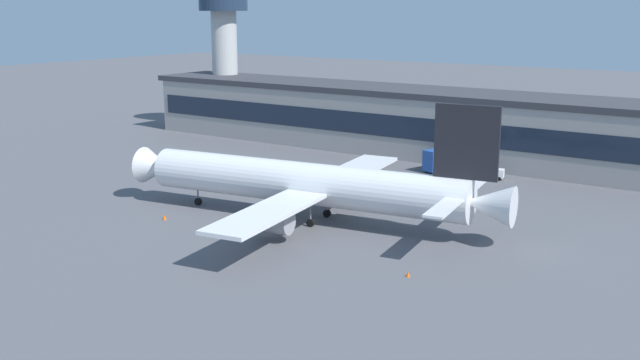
{
  "coord_description": "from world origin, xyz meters",
  "views": [
    {
      "loc": [
        60.28,
        -74.44,
        29.02
      ],
      "look_at": [
        1.83,
        9.59,
        5.0
      ],
      "focal_mm": 40.9,
      "sensor_mm": 36.0,
      "label": 1
    }
  ],
  "objects_px": {
    "airliner": "(309,184)",
    "baggage_tug": "(370,162)",
    "control_tower": "(224,41)",
    "catering_truck": "(440,159)",
    "traffic_cone_3": "(219,228)",
    "traffic_cone_0": "(251,230)",
    "traffic_cone_1": "(165,217)",
    "traffic_cone_2": "(408,274)",
    "follow_me_car": "(491,173)"
  },
  "relations": [
    {
      "from": "baggage_tug",
      "to": "traffic_cone_0",
      "type": "height_order",
      "value": "baggage_tug"
    },
    {
      "from": "airliner",
      "to": "follow_me_car",
      "type": "relative_size",
      "value": 12.16
    },
    {
      "from": "control_tower",
      "to": "traffic_cone_0",
      "type": "bearing_deg",
      "value": -46.0
    },
    {
      "from": "control_tower",
      "to": "traffic_cone_1",
      "type": "bearing_deg",
      "value": -54.12
    },
    {
      "from": "traffic_cone_3",
      "to": "traffic_cone_0",
      "type": "bearing_deg",
      "value": 26.01
    },
    {
      "from": "control_tower",
      "to": "traffic_cone_1",
      "type": "distance_m",
      "value": 85.51
    },
    {
      "from": "follow_me_car",
      "to": "traffic_cone_2",
      "type": "bearing_deg",
      "value": -77.9
    },
    {
      "from": "baggage_tug",
      "to": "catering_truck",
      "type": "height_order",
      "value": "catering_truck"
    },
    {
      "from": "catering_truck",
      "to": "traffic_cone_1",
      "type": "bearing_deg",
      "value": -109.44
    },
    {
      "from": "baggage_tug",
      "to": "traffic_cone_0",
      "type": "bearing_deg",
      "value": -79.51
    },
    {
      "from": "airliner",
      "to": "traffic_cone_3",
      "type": "xyz_separation_m",
      "value": [
        -7.13,
        -10.95,
        -4.97
      ]
    },
    {
      "from": "traffic_cone_1",
      "to": "traffic_cone_2",
      "type": "distance_m",
      "value": 39.06
    },
    {
      "from": "traffic_cone_0",
      "to": "traffic_cone_2",
      "type": "bearing_deg",
      "value": -6.34
    },
    {
      "from": "airliner",
      "to": "traffic_cone_1",
      "type": "bearing_deg",
      "value": -146.39
    },
    {
      "from": "catering_truck",
      "to": "traffic_cone_3",
      "type": "relative_size",
      "value": 11.19
    },
    {
      "from": "airliner",
      "to": "traffic_cone_3",
      "type": "relative_size",
      "value": 84.16
    },
    {
      "from": "control_tower",
      "to": "traffic_cone_0",
      "type": "height_order",
      "value": "control_tower"
    },
    {
      "from": "baggage_tug",
      "to": "traffic_cone_1",
      "type": "xyz_separation_m",
      "value": [
        -5.79,
        -46.59,
        -0.72
      ]
    },
    {
      "from": "baggage_tug",
      "to": "catering_truck",
      "type": "xyz_separation_m",
      "value": [
        12.29,
        4.67,
        1.21
      ]
    },
    {
      "from": "traffic_cone_2",
      "to": "control_tower",
      "type": "bearing_deg",
      "value": 142.37
    },
    {
      "from": "traffic_cone_0",
      "to": "control_tower",
      "type": "bearing_deg",
      "value": 134.0
    },
    {
      "from": "traffic_cone_1",
      "to": "traffic_cone_3",
      "type": "xyz_separation_m",
      "value": [
        9.98,
        0.42,
        -0.03
      ]
    },
    {
      "from": "traffic_cone_0",
      "to": "traffic_cone_3",
      "type": "relative_size",
      "value": 0.94
    },
    {
      "from": "airliner",
      "to": "traffic_cone_1",
      "type": "relative_size",
      "value": 78.06
    },
    {
      "from": "traffic_cone_2",
      "to": "traffic_cone_3",
      "type": "relative_size",
      "value": 0.89
    },
    {
      "from": "airliner",
      "to": "traffic_cone_1",
      "type": "distance_m",
      "value": 21.13
    },
    {
      "from": "traffic_cone_1",
      "to": "traffic_cone_2",
      "type": "height_order",
      "value": "traffic_cone_1"
    },
    {
      "from": "traffic_cone_1",
      "to": "traffic_cone_3",
      "type": "bearing_deg",
      "value": 2.41
    },
    {
      "from": "control_tower",
      "to": "traffic_cone_0",
      "type": "relative_size",
      "value": 53.82
    },
    {
      "from": "catering_truck",
      "to": "airliner",
      "type": "bearing_deg",
      "value": -91.41
    },
    {
      "from": "traffic_cone_0",
      "to": "catering_truck",
      "type": "bearing_deg",
      "value": 85.2
    },
    {
      "from": "control_tower",
      "to": "baggage_tug",
      "type": "xyz_separation_m",
      "value": [
        54.36,
        -20.56,
        -20.38
      ]
    },
    {
      "from": "control_tower",
      "to": "traffic_cone_3",
      "type": "height_order",
      "value": "control_tower"
    },
    {
      "from": "traffic_cone_1",
      "to": "traffic_cone_2",
      "type": "bearing_deg",
      "value": -0.61
    },
    {
      "from": "traffic_cone_1",
      "to": "control_tower",
      "type": "bearing_deg",
      "value": 125.88
    },
    {
      "from": "baggage_tug",
      "to": "follow_me_car",
      "type": "height_order",
      "value": "same"
    },
    {
      "from": "airliner",
      "to": "baggage_tug",
      "type": "xyz_separation_m",
      "value": [
        -11.32,
        35.21,
        -4.22
      ]
    },
    {
      "from": "follow_me_car",
      "to": "traffic_cone_1",
      "type": "relative_size",
      "value": 6.42
    },
    {
      "from": "control_tower",
      "to": "traffic_cone_3",
      "type": "distance_m",
      "value": 91.25
    },
    {
      "from": "baggage_tug",
      "to": "traffic_cone_0",
      "type": "xyz_separation_m",
      "value": [
        8.19,
        -44.21,
        -0.76
      ]
    },
    {
      "from": "airliner",
      "to": "traffic_cone_1",
      "type": "height_order",
      "value": "airliner"
    },
    {
      "from": "baggage_tug",
      "to": "catering_truck",
      "type": "bearing_deg",
      "value": 20.82
    },
    {
      "from": "traffic_cone_1",
      "to": "catering_truck",
      "type": "bearing_deg",
      "value": 70.56
    },
    {
      "from": "airliner",
      "to": "catering_truck",
      "type": "relative_size",
      "value": 7.52
    },
    {
      "from": "traffic_cone_2",
      "to": "traffic_cone_3",
      "type": "height_order",
      "value": "traffic_cone_3"
    },
    {
      "from": "traffic_cone_1",
      "to": "traffic_cone_3",
      "type": "distance_m",
      "value": 9.99
    },
    {
      "from": "airliner",
      "to": "traffic_cone_0",
      "type": "relative_size",
      "value": 89.17
    },
    {
      "from": "traffic_cone_2",
      "to": "traffic_cone_3",
      "type": "distance_m",
      "value": 29.09
    },
    {
      "from": "control_tower",
      "to": "traffic_cone_1",
      "type": "height_order",
      "value": "control_tower"
    },
    {
      "from": "traffic_cone_0",
      "to": "airliner",
      "type": "bearing_deg",
      "value": 70.85
    }
  ]
}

